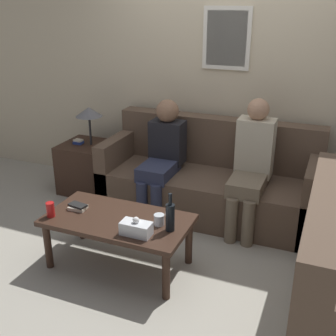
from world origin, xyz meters
name	(u,v)px	position (x,y,z in m)	size (l,w,h in m)	color
ground_plane	(192,233)	(0.00, 0.00, 0.00)	(16.00, 16.00, 0.00)	#ADA899
wall_back	(226,78)	(0.00, 0.95, 1.30)	(9.00, 0.08, 2.60)	beige
couch_main	(209,182)	(0.00, 0.51, 0.32)	(2.14, 0.84, 0.93)	brown
coffee_table	(118,224)	(-0.40, -0.70, 0.38)	(1.16, 0.61, 0.44)	#382319
side_table_with_lamp	(88,164)	(-1.43, 0.48, 0.31)	(0.54, 0.54, 0.98)	#382319
wine_bottle	(170,217)	(0.06, -0.72, 0.56)	(0.07, 0.07, 0.31)	black
drinking_glass	(159,220)	(-0.05, -0.68, 0.48)	(0.08, 0.08, 0.09)	silver
book_stack	(78,207)	(-0.78, -0.69, 0.46)	(0.16, 0.12, 0.04)	beige
soda_can	(50,210)	(-0.91, -0.88, 0.50)	(0.07, 0.07, 0.12)	red
tissue_box	(136,228)	(-0.15, -0.87, 0.49)	(0.23, 0.12, 0.15)	silver
person_left	(163,153)	(-0.45, 0.35, 0.63)	(0.34, 0.64, 1.14)	#2D334C
person_right	(252,162)	(0.44, 0.36, 0.66)	(0.34, 0.65, 1.23)	#756651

